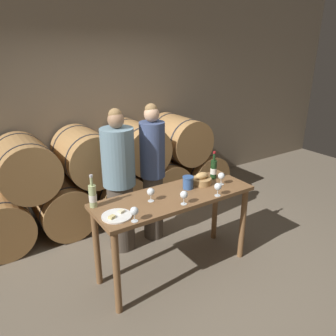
{
  "coord_description": "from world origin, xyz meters",
  "views": [
    {
      "loc": [
        -1.68,
        -2.44,
        2.3
      ],
      "look_at": [
        0.0,
        0.12,
        1.14
      ],
      "focal_mm": 35.0,
      "sensor_mm": 36.0,
      "label": 1
    }
  ],
  "objects_px": {
    "tasting_table": "(174,207)",
    "wine_bottle_white": "(93,196)",
    "person_right": "(153,172)",
    "wine_glass_right": "(218,187)",
    "cheese_plate": "(117,216)",
    "wine_glass_far_left": "(134,211)",
    "wine_glass_center": "(184,195)",
    "wine_bottle_red": "(214,169)",
    "wine_glass_far_right": "(221,176)",
    "bread_basket": "(202,180)",
    "person_left": "(119,182)",
    "wine_glass_left": "(151,192)",
    "blue_crock": "(188,182)"
  },
  "relations": [
    {
      "from": "tasting_table",
      "to": "wine_bottle_white",
      "type": "bearing_deg",
      "value": 165.28
    },
    {
      "from": "person_right",
      "to": "wine_glass_right",
      "type": "distance_m",
      "value": 0.96
    },
    {
      "from": "cheese_plate",
      "to": "wine_glass_far_left",
      "type": "xyz_separation_m",
      "value": [
        0.09,
        -0.16,
        0.09
      ]
    },
    {
      "from": "wine_glass_center",
      "to": "cheese_plate",
      "type": "bearing_deg",
      "value": 168.74
    },
    {
      "from": "wine_bottle_red",
      "to": "wine_bottle_white",
      "type": "relative_size",
      "value": 0.99
    },
    {
      "from": "cheese_plate",
      "to": "wine_glass_far_right",
      "type": "height_order",
      "value": "wine_glass_far_right"
    },
    {
      "from": "wine_glass_center",
      "to": "wine_glass_right",
      "type": "relative_size",
      "value": 1.0
    },
    {
      "from": "wine_glass_center",
      "to": "wine_bottle_red",
      "type": "bearing_deg",
      "value": 27.33
    },
    {
      "from": "cheese_plate",
      "to": "wine_bottle_red",
      "type": "bearing_deg",
      "value": 9.3
    },
    {
      "from": "bread_basket",
      "to": "cheese_plate",
      "type": "relative_size",
      "value": 0.78
    },
    {
      "from": "tasting_table",
      "to": "cheese_plate",
      "type": "xyz_separation_m",
      "value": [
        -0.67,
        -0.09,
        0.15
      ]
    },
    {
      "from": "wine_glass_far_right",
      "to": "person_left",
      "type": "bearing_deg",
      "value": 138.41
    },
    {
      "from": "wine_glass_far_left",
      "to": "wine_glass_left",
      "type": "xyz_separation_m",
      "value": [
        0.31,
        0.25,
        0.0
      ]
    },
    {
      "from": "blue_crock",
      "to": "person_left",
      "type": "bearing_deg",
      "value": 127.43
    },
    {
      "from": "blue_crock",
      "to": "wine_glass_far_left",
      "type": "distance_m",
      "value": 0.84
    },
    {
      "from": "person_right",
      "to": "bread_basket",
      "type": "distance_m",
      "value": 0.67
    },
    {
      "from": "person_right",
      "to": "bread_basket",
      "type": "bearing_deg",
      "value": -68.75
    },
    {
      "from": "person_left",
      "to": "wine_glass_far_left",
      "type": "distance_m",
      "value": 0.99
    },
    {
      "from": "wine_bottle_red",
      "to": "wine_glass_right",
      "type": "xyz_separation_m",
      "value": [
        -0.26,
        -0.37,
        -0.01
      ]
    },
    {
      "from": "wine_bottle_white",
      "to": "blue_crock",
      "type": "distance_m",
      "value": 0.99
    },
    {
      "from": "person_left",
      "to": "wine_glass_far_right",
      "type": "relative_size",
      "value": 12.4
    },
    {
      "from": "blue_crock",
      "to": "wine_glass_left",
      "type": "bearing_deg",
      "value": -174.66
    },
    {
      "from": "wine_bottle_white",
      "to": "wine_glass_far_left",
      "type": "xyz_separation_m",
      "value": [
        0.19,
        -0.45,
        -0.02
      ]
    },
    {
      "from": "wine_bottle_red",
      "to": "cheese_plate",
      "type": "height_order",
      "value": "wine_bottle_red"
    },
    {
      "from": "wine_glass_right",
      "to": "wine_glass_far_right",
      "type": "height_order",
      "value": "same"
    },
    {
      "from": "wine_bottle_red",
      "to": "wine_glass_center",
      "type": "xyz_separation_m",
      "value": [
        -0.65,
        -0.33,
        -0.01
      ]
    },
    {
      "from": "wine_bottle_red",
      "to": "blue_crock",
      "type": "relative_size",
      "value": 2.4
    },
    {
      "from": "person_left",
      "to": "wine_glass_left",
      "type": "height_order",
      "value": "person_left"
    },
    {
      "from": "wine_glass_far_left",
      "to": "wine_glass_center",
      "type": "relative_size",
      "value": 1.0
    },
    {
      "from": "wine_glass_left",
      "to": "wine_glass_right",
      "type": "bearing_deg",
      "value": -22.73
    },
    {
      "from": "bread_basket",
      "to": "wine_glass_left",
      "type": "bearing_deg",
      "value": -175.1
    },
    {
      "from": "wine_bottle_white",
      "to": "wine_glass_center",
      "type": "height_order",
      "value": "wine_bottle_white"
    },
    {
      "from": "wine_glass_right",
      "to": "wine_glass_far_left",
      "type": "bearing_deg",
      "value": 179.74
    },
    {
      "from": "wine_glass_left",
      "to": "wine_glass_far_left",
      "type": "bearing_deg",
      "value": -140.66
    },
    {
      "from": "person_left",
      "to": "bread_basket",
      "type": "bearing_deg",
      "value": -42.57
    },
    {
      "from": "wine_glass_left",
      "to": "tasting_table",
      "type": "bearing_deg",
      "value": -1.91
    },
    {
      "from": "person_left",
      "to": "wine_glass_far_left",
      "type": "height_order",
      "value": "person_left"
    },
    {
      "from": "wine_glass_far_left",
      "to": "wine_glass_right",
      "type": "distance_m",
      "value": 0.92
    },
    {
      "from": "person_right",
      "to": "wine_glass_far_left",
      "type": "bearing_deg",
      "value": -128.11
    },
    {
      "from": "blue_crock",
      "to": "wine_glass_left",
      "type": "distance_m",
      "value": 0.48
    },
    {
      "from": "cheese_plate",
      "to": "wine_glass_far_left",
      "type": "height_order",
      "value": "wine_glass_far_left"
    },
    {
      "from": "wine_bottle_red",
      "to": "wine_glass_far_right",
      "type": "bearing_deg",
      "value": -104.12
    },
    {
      "from": "person_right",
      "to": "wine_glass_right",
      "type": "relative_size",
      "value": 12.47
    },
    {
      "from": "wine_bottle_red",
      "to": "wine_glass_left",
      "type": "height_order",
      "value": "wine_bottle_red"
    },
    {
      "from": "wine_bottle_white",
      "to": "blue_crock",
      "type": "xyz_separation_m",
      "value": [
        0.98,
        -0.15,
        -0.04
      ]
    },
    {
      "from": "person_left",
      "to": "wine_bottle_red",
      "type": "relative_size",
      "value": 5.33
    },
    {
      "from": "tasting_table",
      "to": "blue_crock",
      "type": "bearing_deg",
      "value": 14.4
    },
    {
      "from": "cheese_plate",
      "to": "wine_glass_far_left",
      "type": "distance_m",
      "value": 0.2
    },
    {
      "from": "wine_glass_far_left",
      "to": "wine_glass_far_right",
      "type": "height_order",
      "value": "same"
    },
    {
      "from": "tasting_table",
      "to": "person_right",
      "type": "relative_size",
      "value": 0.98
    }
  ]
}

